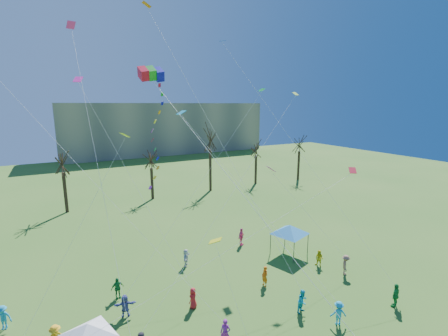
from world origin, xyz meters
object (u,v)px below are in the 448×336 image
big_box_kite (160,138)px  canopy_tent_white (88,330)px  canopy_tent_blue (290,229)px  distant_building (166,128)px

big_box_kite → canopy_tent_white: bearing=-152.5°
big_box_kite → canopy_tent_blue: size_ratio=5.53×
distant_building → canopy_tent_blue: bearing=-99.0°
canopy_tent_blue → canopy_tent_white: bearing=-165.1°
canopy_tent_white → canopy_tent_blue: (18.89, 5.03, 0.34)m
big_box_kite → canopy_tent_blue: bearing=9.2°
distant_building → canopy_tent_white: distant_building is taller
distant_building → big_box_kite: big_box_kite is taller
distant_building → big_box_kite: 76.93m
big_box_kite → canopy_tent_blue: (13.37, 2.16, -9.91)m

